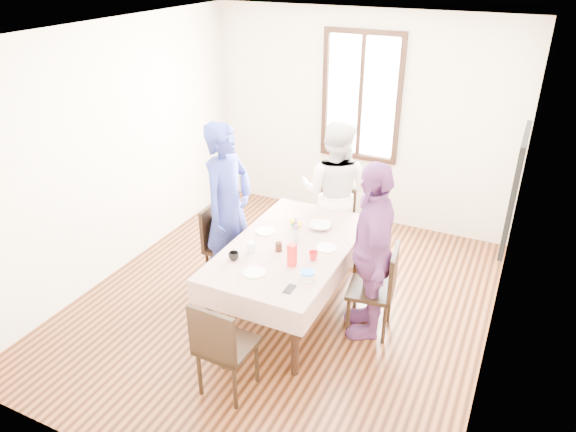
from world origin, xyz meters
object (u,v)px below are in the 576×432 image
object	(u,v)px
chair_right	(371,290)
person_right	(372,251)
dining_table	(290,279)
person_left	(228,208)
chair_left	(228,247)
chair_far	(334,222)
person_far	(334,192)
chair_near	(227,345)

from	to	relation	value
chair_right	person_right	size ratio (longest dim) A/B	0.53
dining_table	person_left	bearing A→B (deg)	168.36
dining_table	chair_right	xyz separation A→B (m)	(0.81, 0.05, 0.08)
dining_table	chair_left	distance (m)	0.83
chair_left	chair_far	world-z (taller)	same
chair_far	person_far	xyz separation A→B (m)	(-0.00, -0.02, 0.39)
chair_left	chair_near	bearing A→B (deg)	27.24
chair_far	person_right	distance (m)	1.45
dining_table	chair_left	world-z (taller)	chair_left
dining_table	chair_near	world-z (taller)	chair_near
chair_far	person_left	size ratio (longest dim) A/B	0.50
dining_table	person_right	world-z (taller)	person_right
dining_table	chair_far	size ratio (longest dim) A/B	1.91
chair_far	person_left	world-z (taller)	person_left
chair_right	person_left	size ratio (longest dim) A/B	0.50
person_left	dining_table	bearing A→B (deg)	-96.32
dining_table	chair_far	bearing A→B (deg)	90.00
chair_right	chair_far	distance (m)	1.40
person_left	person_far	bearing A→B (deg)	-32.73
person_far	person_right	xyz separation A→B (m)	(0.79, -1.12, 0.03)
dining_table	chair_near	xyz separation A→B (m)	(0.00, -1.19, 0.08)
chair_far	person_right	world-z (taller)	person_right
person_left	person_right	distance (m)	1.58
chair_far	chair_left	bearing A→B (deg)	44.26
chair_right	chair_far	bearing A→B (deg)	27.42
chair_left	chair_right	xyz separation A→B (m)	(1.62, -0.11, 0.00)
person_right	chair_left	bearing A→B (deg)	-116.87
chair_left	chair_far	size ratio (longest dim) A/B	1.00
chair_far	person_right	size ratio (longest dim) A/B	0.53
chair_far	chair_near	size ratio (longest dim) A/B	1.00
chair_near	person_far	distance (m)	2.40
chair_right	chair_left	bearing A→B (deg)	78.14
person_right	person_left	bearing A→B (deg)	-116.93
person_right	chair_near	bearing A→B (deg)	-55.33
chair_far	person_left	bearing A→B (deg)	45.01
dining_table	chair_far	world-z (taller)	chair_far
person_left	chair_near	bearing A→B (deg)	-144.46
chair_near	person_far	xyz separation A→B (m)	(-0.00, 2.37, 0.39)
chair_far	chair_near	bearing A→B (deg)	82.47
chair_near	chair_left	bearing A→B (deg)	122.71
person_far	dining_table	bearing A→B (deg)	85.53
chair_left	chair_right	bearing A→B (deg)	82.52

